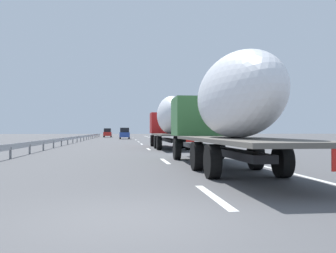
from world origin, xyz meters
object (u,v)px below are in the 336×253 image
(truck_trailing, at_px, (225,107))
(car_blue_sedan, at_px, (125,133))
(truck_lead, at_px, (169,119))
(road_sign, at_px, (177,125))
(car_red_compact, at_px, (108,133))

(truck_trailing, relative_size, car_blue_sedan, 3.29)
(truck_lead, xyz_separation_m, road_sign, (17.75, -3.10, -0.14))
(truck_trailing, height_order, road_sign, truck_trailing)
(truck_lead, bearing_deg, truck_trailing, 180.00)
(car_red_compact, height_order, car_blue_sedan, car_blue_sedan)
(truck_trailing, bearing_deg, car_red_compact, 5.83)
(car_red_compact, bearing_deg, car_blue_sedan, -168.25)
(car_red_compact, height_order, road_sign, road_sign)
(truck_lead, height_order, car_blue_sedan, truck_lead)
(truck_lead, distance_m, car_red_compact, 54.09)
(car_red_compact, bearing_deg, truck_lead, -172.32)
(truck_lead, xyz_separation_m, truck_trailing, (-17.23, 0.00, -0.05))
(truck_trailing, xyz_separation_m, car_red_compact, (70.81, 7.23, -1.35))
(truck_trailing, relative_size, car_red_compact, 3.51)
(car_blue_sedan, bearing_deg, road_sign, -159.87)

